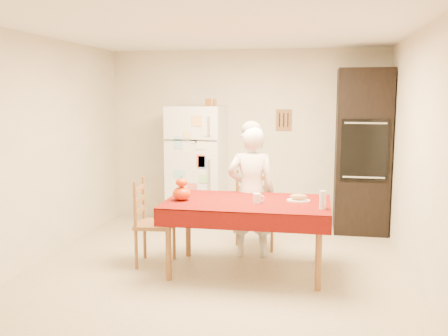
% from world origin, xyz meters
% --- Properties ---
extents(floor, '(4.50, 4.50, 0.00)m').
position_xyz_m(floor, '(0.00, 0.00, 0.00)').
color(floor, tan).
rests_on(floor, ground).
extents(room_shell, '(4.02, 4.52, 2.51)m').
position_xyz_m(room_shell, '(0.00, 0.00, 1.62)').
color(room_shell, beige).
rests_on(room_shell, ground).
extents(refrigerator, '(0.75, 0.74, 1.70)m').
position_xyz_m(refrigerator, '(-0.65, 1.88, 0.85)').
color(refrigerator, white).
rests_on(refrigerator, floor).
extents(oven_cabinet, '(0.70, 0.62, 2.20)m').
position_xyz_m(oven_cabinet, '(1.63, 1.93, 1.10)').
color(oven_cabinet, black).
rests_on(oven_cabinet, floor).
extents(dining_table, '(1.70, 1.00, 0.76)m').
position_xyz_m(dining_table, '(0.33, 0.06, 0.69)').
color(dining_table, brown).
rests_on(dining_table, floor).
extents(chair_far, '(0.53, 0.51, 0.95)m').
position_xyz_m(chair_far, '(0.28, 0.92, 0.51)').
color(chair_far, brown).
rests_on(chair_far, floor).
extents(chair_left, '(0.43, 0.45, 0.95)m').
position_xyz_m(chair_left, '(-0.76, 0.11, 0.51)').
color(chair_left, brown).
rests_on(chair_left, floor).
extents(seated_woman, '(0.60, 0.44, 1.51)m').
position_xyz_m(seated_woman, '(0.30, 0.59, 0.75)').
color(seated_woman, white).
rests_on(seated_woman, floor).
extents(coffee_mug, '(0.08, 0.08, 0.10)m').
position_xyz_m(coffee_mug, '(0.44, -0.02, 0.81)').
color(coffee_mug, white).
rests_on(coffee_mug, dining_table).
extents(pumpkin_lower, '(0.19, 0.19, 0.14)m').
position_xyz_m(pumpkin_lower, '(-0.35, -0.02, 0.83)').
color(pumpkin_lower, '#C55004').
rests_on(pumpkin_lower, dining_table).
extents(pumpkin_upper, '(0.12, 0.12, 0.09)m').
position_xyz_m(pumpkin_upper, '(-0.35, -0.02, 0.95)').
color(pumpkin_upper, '#E03E05').
rests_on(pumpkin_upper, pumpkin_lower).
extents(wine_glass, '(0.07, 0.07, 0.18)m').
position_xyz_m(wine_glass, '(1.09, -0.15, 0.85)').
color(wine_glass, silver).
rests_on(wine_glass, dining_table).
extents(bread_plate, '(0.24, 0.24, 0.02)m').
position_xyz_m(bread_plate, '(0.85, 0.14, 0.77)').
color(bread_plate, white).
rests_on(bread_plate, dining_table).
extents(bread_loaf, '(0.18, 0.10, 0.06)m').
position_xyz_m(bread_loaf, '(0.85, 0.14, 0.81)').
color(bread_loaf, tan).
rests_on(bread_loaf, bread_plate).
extents(spice_jar_left, '(0.05, 0.05, 0.10)m').
position_xyz_m(spice_jar_left, '(-0.50, 1.93, 1.75)').
color(spice_jar_left, '#94551B').
rests_on(spice_jar_left, refrigerator).
extents(spice_jar_mid, '(0.05, 0.05, 0.10)m').
position_xyz_m(spice_jar_mid, '(-0.47, 1.93, 1.75)').
color(spice_jar_mid, '#984E1B').
rests_on(spice_jar_mid, refrigerator).
extents(spice_jar_right, '(0.05, 0.05, 0.10)m').
position_xyz_m(spice_jar_right, '(-0.40, 1.93, 1.75)').
color(spice_jar_right, '#925A1A').
rests_on(spice_jar_right, refrigerator).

